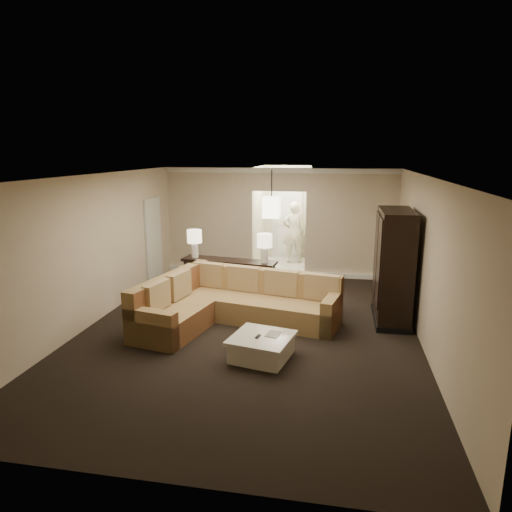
% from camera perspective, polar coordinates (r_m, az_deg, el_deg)
% --- Properties ---
extents(ground, '(8.00, 8.00, 0.00)m').
position_cam_1_polar(ground, '(8.46, -0.86, -9.35)').
color(ground, black).
rests_on(ground, ground).
extents(wall_back, '(6.00, 0.04, 2.80)m').
position_cam_1_polar(wall_back, '(11.91, 2.85, 4.22)').
color(wall_back, beige).
rests_on(wall_back, ground).
extents(wall_front, '(6.00, 0.04, 2.80)m').
position_cam_1_polar(wall_front, '(4.37, -11.34, -11.83)').
color(wall_front, beige).
rests_on(wall_front, ground).
extents(wall_left, '(0.04, 8.00, 2.80)m').
position_cam_1_polar(wall_left, '(9.09, -19.79, 0.70)').
color(wall_left, beige).
rests_on(wall_left, ground).
extents(wall_right, '(0.04, 8.00, 2.80)m').
position_cam_1_polar(wall_right, '(8.02, 20.63, -0.93)').
color(wall_right, beige).
rests_on(wall_right, ground).
extents(ceiling, '(6.00, 8.00, 0.02)m').
position_cam_1_polar(ceiling, '(7.83, -0.93, 9.96)').
color(ceiling, silver).
rests_on(ceiling, wall_back).
extents(crown_molding, '(6.00, 0.10, 0.12)m').
position_cam_1_polar(crown_molding, '(11.73, 2.89, 10.62)').
color(crown_molding, white).
rests_on(crown_molding, wall_back).
extents(baseboard, '(6.00, 0.10, 0.12)m').
position_cam_1_polar(baseboard, '(12.14, 2.74, -2.07)').
color(baseboard, white).
rests_on(baseboard, ground).
extents(side_door, '(0.05, 0.90, 2.10)m').
position_cam_1_polar(side_door, '(11.60, -12.69, 1.93)').
color(side_door, silver).
rests_on(side_door, ground).
extents(foyer, '(1.44, 2.02, 2.80)m').
position_cam_1_polar(foyer, '(13.24, 3.60, 4.67)').
color(foyer, beige).
rests_on(foyer, ground).
extents(sectional_sofa, '(3.64, 2.71, 0.96)m').
position_cam_1_polar(sectional_sofa, '(8.72, -3.25, -5.97)').
color(sectional_sofa, brown).
rests_on(sectional_sofa, ground).
extents(coffee_table, '(1.09, 1.09, 0.39)m').
position_cam_1_polar(coffee_table, '(7.36, 0.72, -11.28)').
color(coffee_table, silver).
rests_on(coffee_table, ground).
extents(console_table, '(2.20, 0.76, 0.83)m').
position_cam_1_polar(console_table, '(10.32, -3.38, -2.29)').
color(console_table, black).
rests_on(console_table, ground).
extents(armoire, '(0.64, 1.50, 2.15)m').
position_cam_1_polar(armoire, '(9.07, 16.75, -1.50)').
color(armoire, black).
rests_on(armoire, ground).
extents(drink_table, '(0.47, 0.47, 0.58)m').
position_cam_1_polar(drink_table, '(9.30, 8.58, -4.64)').
color(drink_table, black).
rests_on(drink_table, ground).
extents(table_lamp_left, '(0.33, 0.33, 0.64)m').
position_cam_1_polar(table_lamp_left, '(10.47, -7.69, 2.11)').
color(table_lamp_left, white).
rests_on(table_lamp_left, console_table).
extents(table_lamp_right, '(0.33, 0.33, 0.64)m').
position_cam_1_polar(table_lamp_right, '(9.89, 1.07, 1.58)').
color(table_lamp_right, white).
rests_on(table_lamp_right, console_table).
extents(pendant_light, '(0.38, 0.38, 1.09)m').
position_cam_1_polar(pendant_light, '(10.56, 1.95, 6.13)').
color(pendant_light, black).
rests_on(pendant_light, ceiling).
extents(person, '(0.80, 0.61, 1.99)m').
position_cam_1_polar(person, '(13.32, 4.74, 3.36)').
color(person, beige).
rests_on(person, ground).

